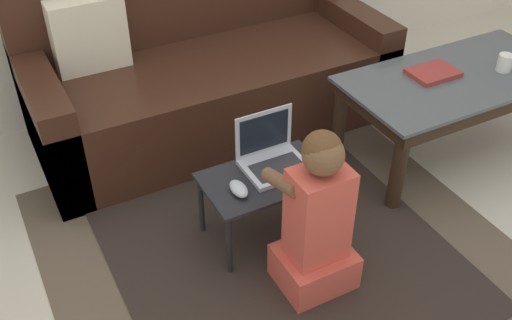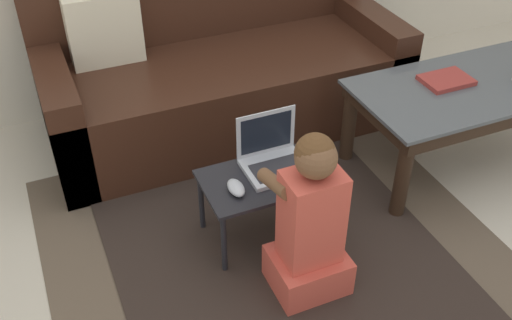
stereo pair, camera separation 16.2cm
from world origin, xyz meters
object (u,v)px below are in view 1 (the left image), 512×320
at_px(couch, 206,75).
at_px(book_on_table, 433,73).
at_px(laptop_desk, 265,184).
at_px(person_seated, 317,222).
at_px(laptop, 273,158).
at_px(cup_on_table, 505,63).
at_px(computer_mouse, 239,189).
at_px(coffee_table, 456,87).

bearing_deg(couch, book_on_table, -41.23).
relative_size(laptop_desk, book_on_table, 2.26).
relative_size(person_seated, book_on_table, 3.15).
xyz_separation_m(laptop, cup_on_table, (1.30, -0.00, 0.13)).
relative_size(computer_mouse, cup_on_table, 1.33).
bearing_deg(book_on_table, computer_mouse, -169.50).
bearing_deg(computer_mouse, coffee_table, 6.87).
xyz_separation_m(computer_mouse, person_seated, (0.18, -0.30, -0.01)).
bearing_deg(laptop_desk, couch, 80.95).
distance_m(laptop, computer_mouse, 0.23).
xyz_separation_m(couch, coffee_table, (0.99, -0.83, 0.08)).
height_order(laptop_desk, book_on_table, book_on_table).
relative_size(couch, cup_on_table, 22.19).
height_order(laptop, cup_on_table, laptop).
xyz_separation_m(couch, book_on_table, (0.88, -0.77, 0.17)).
distance_m(coffee_table, computer_mouse, 1.30).
height_order(laptop_desk, laptop, laptop).
distance_m(computer_mouse, person_seated, 0.35).
xyz_separation_m(coffee_table, computer_mouse, (-1.29, -0.16, -0.04)).
distance_m(cup_on_table, book_on_table, 0.36).
bearing_deg(book_on_table, person_seated, -152.54).
bearing_deg(book_on_table, laptop_desk, -170.27).
bearing_deg(book_on_table, coffee_table, -28.91).
bearing_deg(coffee_table, laptop_desk, -174.30).
distance_m(coffee_table, person_seated, 1.20).
distance_m(coffee_table, book_on_table, 0.15).
distance_m(laptop_desk, person_seated, 0.34).
bearing_deg(book_on_table, couch, 138.77).
xyz_separation_m(couch, laptop_desk, (-0.15, -0.95, -0.02)).
height_order(laptop_desk, cup_on_table, cup_on_table).
height_order(couch, laptop, couch).
xyz_separation_m(couch, cup_on_table, (1.22, -0.90, 0.20)).
relative_size(laptop, computer_mouse, 2.35).
relative_size(coffee_table, book_on_table, 4.95).
relative_size(laptop_desk, person_seated, 0.72).
distance_m(couch, laptop_desk, 0.96).
height_order(laptop_desk, computer_mouse, computer_mouse).
bearing_deg(couch, person_seated, -94.95).
relative_size(couch, book_on_table, 8.13).
xyz_separation_m(laptop_desk, cup_on_table, (1.37, 0.05, 0.21)).
bearing_deg(laptop, couch, 84.49).
bearing_deg(book_on_table, laptop, -172.67).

